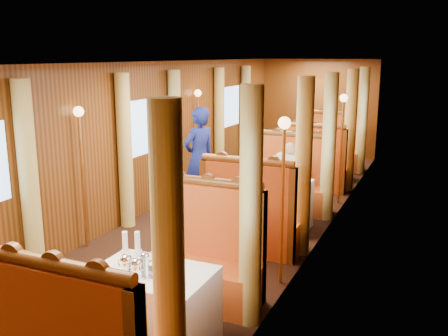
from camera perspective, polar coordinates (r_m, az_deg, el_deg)
The scene contains 45 objects.
floor at distance 8.01m, azimuth 0.55°, elevation -6.17°, with size 3.00×12.00×0.01m, color black, non-canonical shape.
ceiling at distance 7.57m, azimuth 0.59°, elevation 12.02°, with size 3.00×12.00×0.01m, color silver, non-canonical shape.
wall_far at distance 13.37m, azimuth 10.74°, elevation 6.78°, with size 3.00×2.50×0.01m, color brown, non-canonical shape.
wall_left at distance 8.38m, azimuth -8.93°, elevation 3.36°, with size 12.00×2.50×0.01m, color brown, non-canonical shape.
wall_right at distance 7.25m, azimuth 11.56°, elevation 1.78°, with size 12.00×2.50×0.01m, color brown, non-canonical shape.
doorway_far at distance 13.37m, azimuth 10.67°, elevation 5.70°, with size 0.80×0.04×2.00m, color brown.
table_near at distance 4.68m, azimuth -8.12°, elevation -15.81°, with size 1.05×0.72×0.75m, color white.
banquette_near_aft at distance 5.45m, azimuth -2.46°, elevation -10.79°, with size 1.30×0.55×1.34m.
table_mid at distance 7.64m, azimuth 5.75°, elevation -4.22°, with size 1.05×0.72×0.75m, color white.
banquette_mid_fwd at distance 6.71m, azimuth 3.08°, elevation -6.16°, with size 1.30×0.55×1.34m.
banquette_mid_aft at distance 8.56m, azimuth 7.85°, elevation -2.06°, with size 1.30×0.55×1.34m.
table_far at distance 10.93m, azimuth 11.41°, elevation 0.79°, with size 1.05×0.72×0.75m, color white.
banquette_far_fwd at distance 9.95m, azimuth 10.17°, elevation -0.05°, with size 1.30×0.55×1.34m.
banquette_far_aft at distance 11.89m, azimuth 12.47°, elevation 1.95°, with size 1.30×0.55×1.34m.
tea_tray at distance 4.50m, azimuth -9.62°, elevation -11.65°, with size 0.34×0.26×0.01m, color silver.
teapot_left at distance 4.48m, azimuth -11.09°, elevation -10.97°, with size 0.17×0.13×0.14m, color silver, non-canonical shape.
teapot_right at distance 4.40m, azimuth -9.95°, elevation -11.40°, with size 0.16×0.12×0.13m, color silver, non-canonical shape.
teapot_back at distance 4.56m, azimuth -9.06°, elevation -10.57°, with size 0.14×0.11×0.12m, color silver, non-canonical shape.
fruit_plate at distance 4.25m, azimuth -6.09°, elevation -12.87°, with size 0.24×0.24×0.05m.
cup_inboard at distance 4.77m, azimuth -11.21°, elevation -8.95°, with size 0.08×0.08×0.26m.
cup_outboard at distance 4.75m, azimuth -9.83°, elevation -8.99°, with size 0.08×0.08×0.26m.
rose_vase_mid at distance 7.47m, azimuth 5.60°, elevation -0.22°, with size 0.06×0.06×0.36m.
rose_vase_far at distance 10.86m, azimuth 11.61°, elevation 3.67°, with size 0.06×0.06×0.36m.
curtain_left_near_b at distance 6.24m, azimuth -21.41°, elevation -1.35°, with size 0.22×0.22×2.35m, color #CABD67.
window_right_near at distance 3.94m, azimuth 0.56°, elevation -4.24°, with size 1.20×0.90×0.01m, color #86ADDE, non-canonical shape.
curtain_right_near_a at distance 3.43m, azimuth -6.32°, elevation -11.93°, with size 0.22×0.22×2.35m, color #CABD67.
curtain_right_near_b at distance 4.75m, azimuth 3.07°, elevation -4.72°, with size 0.22×0.22×2.35m, color #CABD67.
window_left_mid at distance 8.34m, azimuth -8.89°, elevation 4.71°, with size 1.20×0.90×0.01m, color #86ADDE, non-canonical shape.
curtain_left_mid_a at distance 7.69m, azimuth -11.26°, elevation 1.85°, with size 0.22×0.22×2.35m, color #CABD67.
curtain_left_mid_b at distance 8.99m, azimuth -5.61°, elevation 3.61°, with size 0.22×0.22×2.35m, color #CABD67.
window_right_mid at distance 7.22m, azimuth 11.51°, elevation 3.34°, with size 1.20×0.90×0.01m, color #86ADDE, non-canonical shape.
curtain_right_mid_a at distance 6.54m, azimuth 9.05°, elevation 0.03°, with size 0.22×0.22×2.35m, color #CABD67.
curtain_right_mid_b at distance 8.04m, azimuth 11.88°, elevation 2.29°, with size 0.22×0.22×2.35m, color #CABD67.
window_left_far at distance 11.43m, azimuth 0.57°, elevation 7.02°, with size 1.20×0.90×0.01m, color #86ADDE, non-canonical shape.
curtain_left_far_a at distance 10.71m, azimuth -0.55°, elevation 5.15°, with size 0.22×0.22×2.35m, color #CABD67.
curtain_left_far_b at distance 12.14m, azimuth 2.48°, elevation 6.04°, with size 0.22×0.22×2.35m, color #CABD67.
window_right_far at distance 10.63m, azimuth 15.56°, elevation 6.12°, with size 1.20×0.90×0.01m, color #86ADDE, non-canonical shape.
curtain_right_far_a at distance 9.92m, azimuth 14.21°, elevation 4.14°, with size 0.22×0.22×2.35m, color #CABD67.
curtain_right_far_b at distance 11.45m, azimuth 15.53°, elevation 5.18°, with size 0.22×0.22×2.35m, color #CABD67.
sconce_left_fore at distance 6.91m, azimuth -16.04°, elevation 2.13°, with size 0.14×0.14×1.95m.
sconce_right_fore at distance 5.58m, azimuth 6.79°, elevation 0.09°, with size 0.14×0.14×1.95m.
sconce_left_aft at distance 9.82m, azimuth -2.98°, elevation 5.66°, with size 0.14×0.14×1.95m.
sconce_right_aft at distance 8.94m, azimuth 13.36°, elevation 4.62°, with size 0.14×0.14×1.95m.
steward at distance 8.59m, azimuth -2.86°, elevation 1.18°, with size 0.64×0.42×1.75m, color navy.
passenger at distance 8.24m, azimuth 7.41°, elevation -0.36°, with size 0.40×0.44×0.76m.
Camera 1 is at (2.96, -6.97, 2.61)m, focal length 40.00 mm.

